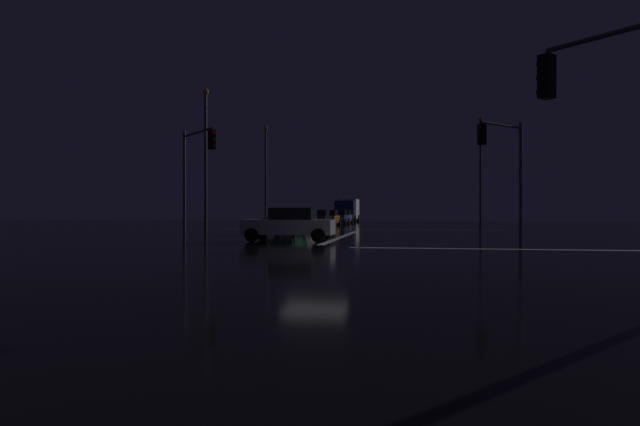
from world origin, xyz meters
The scene contains 17 objects.
ground centered at (0.00, 0.00, -0.05)m, with size 120.00×120.00×0.10m, color black.
stop_line_north centered at (0.00, 9.23, 0.00)m, with size 0.35×15.90×0.01m.
centre_line_ns centered at (0.00, 20.83, 0.00)m, with size 22.00×0.15×0.01m.
crosswalk_bar_east centered at (9.33, 0.00, 0.00)m, with size 15.90×0.40×0.01m.
sedan_green centered at (-4.00, 12.16, 0.80)m, with size 2.02×4.33×1.57m.
sedan_white centered at (-4.27, 18.24, 0.80)m, with size 2.02×4.33×1.57m.
sedan_black centered at (-4.03, 24.91, 0.80)m, with size 2.02×4.33×1.57m.
sedan_orange centered at (-3.97, 30.25, 0.80)m, with size 2.02×4.33×1.57m.
sedan_blue centered at (-3.73, 36.28, 0.80)m, with size 2.02×4.33×1.57m.
sedan_gray centered at (-3.89, 41.83, 0.80)m, with size 2.02×4.33×1.57m.
box_truck centered at (-4.19, 49.58, 1.71)m, with size 2.68×8.28×3.08m.
sedan_silver_crossing centered at (-1.89, 3.98, 0.80)m, with size 4.33×2.02×1.57m.
traffic_signal_ne centered at (8.63, 8.63, 4.24)m, with size 2.67×2.67×6.22m.
traffic_signal_nw centered at (-8.43, 8.43, 4.28)m, with size 3.11×3.11×6.21m.
streetlamp_left_far centered at (-10.33, 30.83, 5.67)m, with size 0.44×0.44×9.94m.
streetlamp_right_far centered at (10.33, 30.83, 5.86)m, with size 0.44×0.44×10.31m.
streetlamp_left_near centered at (-10.33, 14.83, 5.71)m, with size 0.44×0.44×10.00m.
Camera 1 is at (3.56, -20.46, 1.38)m, focal length 29.82 mm.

